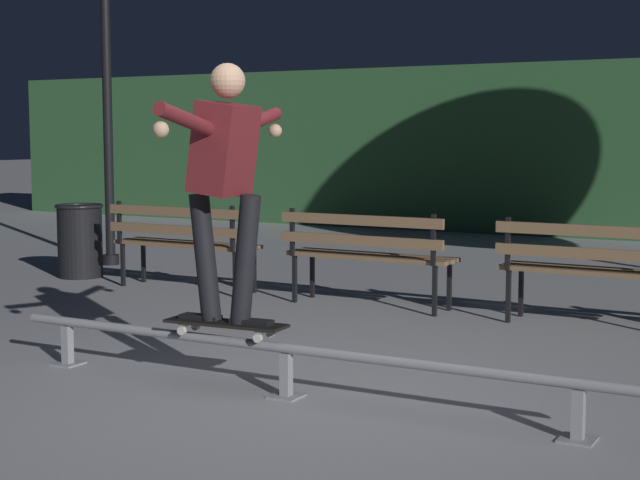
{
  "coord_description": "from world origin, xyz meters",
  "views": [
    {
      "loc": [
        2.91,
        -4.79,
        1.54
      ],
      "look_at": [
        -0.21,
        0.86,
        0.85
      ],
      "focal_mm": 54.91,
      "sensor_mm": 36.0,
      "label": 1
    }
  ],
  "objects_px": {
    "skateboard": "(226,324)",
    "park_bench_leftmost": "(181,237)",
    "lamp_post_left": "(106,55)",
    "grind_rail": "(286,355)",
    "skateboarder": "(225,170)",
    "park_bench_right_center": "(598,263)",
    "park_bench_left_center": "(366,248)",
    "trash_can": "(80,240)"
  },
  "relations": [
    {
      "from": "lamp_post_left",
      "to": "skateboarder",
      "type": "bearing_deg",
      "value": -42.52
    },
    {
      "from": "grind_rail",
      "to": "skateboarder",
      "type": "distance_m",
      "value": 1.16
    },
    {
      "from": "grind_rail",
      "to": "park_bench_left_center",
      "type": "relative_size",
      "value": 2.52
    },
    {
      "from": "skateboard",
      "to": "trash_can",
      "type": "relative_size",
      "value": 0.99
    },
    {
      "from": "grind_rail",
      "to": "park_bench_leftmost",
      "type": "bearing_deg",
      "value": 135.29
    },
    {
      "from": "lamp_post_left",
      "to": "park_bench_left_center",
      "type": "bearing_deg",
      "value": -16.43
    },
    {
      "from": "grind_rail",
      "to": "lamp_post_left",
      "type": "xyz_separation_m",
      "value": [
        -4.92,
        4.12,
        2.23
      ]
    },
    {
      "from": "skateboarder",
      "to": "park_bench_left_center",
      "type": "distance_m",
      "value": 3.09
    },
    {
      "from": "trash_can",
      "to": "lamp_post_left",
      "type": "bearing_deg",
      "value": 113.01
    },
    {
      "from": "grind_rail",
      "to": "park_bench_leftmost",
      "type": "relative_size",
      "value": 2.52
    },
    {
      "from": "lamp_post_left",
      "to": "skateboard",
      "type": "bearing_deg",
      "value": -42.54
    },
    {
      "from": "park_bench_left_center",
      "to": "trash_can",
      "type": "xyz_separation_m",
      "value": [
        -3.58,
        0.21,
        -0.12
      ]
    },
    {
      "from": "skateboard",
      "to": "park_bench_leftmost",
      "type": "xyz_separation_m",
      "value": [
        -2.55,
        2.95,
        0.14
      ]
    },
    {
      "from": "skateboard",
      "to": "park_bench_left_center",
      "type": "bearing_deg",
      "value": 99.66
    },
    {
      "from": "grind_rail",
      "to": "trash_can",
      "type": "height_order",
      "value": "trash_can"
    },
    {
      "from": "park_bench_left_center",
      "to": "skateboarder",
      "type": "bearing_deg",
      "value": -80.29
    },
    {
      "from": "park_bench_leftmost",
      "to": "park_bench_left_center",
      "type": "bearing_deg",
      "value": 0.0
    },
    {
      "from": "skateboarder",
      "to": "park_bench_right_center",
      "type": "height_order",
      "value": "skateboarder"
    },
    {
      "from": "skateboard",
      "to": "park_bench_left_center",
      "type": "distance_m",
      "value": 2.99
    },
    {
      "from": "grind_rail",
      "to": "trash_can",
      "type": "relative_size",
      "value": 5.06
    },
    {
      "from": "lamp_post_left",
      "to": "trash_can",
      "type": "bearing_deg",
      "value": -66.99
    },
    {
      "from": "park_bench_leftmost",
      "to": "lamp_post_left",
      "type": "relative_size",
      "value": 0.41
    },
    {
      "from": "skateboarder",
      "to": "lamp_post_left",
      "type": "relative_size",
      "value": 0.4
    },
    {
      "from": "park_bench_right_center",
      "to": "trash_can",
      "type": "distance_m",
      "value": 5.64
    },
    {
      "from": "skateboard",
      "to": "park_bench_leftmost",
      "type": "distance_m",
      "value": 3.9
    },
    {
      "from": "park_bench_leftmost",
      "to": "park_bench_left_center",
      "type": "distance_m",
      "value": 2.05
    },
    {
      "from": "park_bench_left_center",
      "to": "park_bench_right_center",
      "type": "relative_size",
      "value": 1.0
    },
    {
      "from": "park_bench_leftmost",
      "to": "park_bench_right_center",
      "type": "distance_m",
      "value": 4.1
    },
    {
      "from": "skateboard",
      "to": "park_bench_right_center",
      "type": "bearing_deg",
      "value": 62.31
    },
    {
      "from": "grind_rail",
      "to": "skateboarder",
      "type": "xyz_separation_m",
      "value": [
        -0.42,
        0.0,
        1.08
      ]
    },
    {
      "from": "skateboarder",
      "to": "grind_rail",
      "type": "bearing_deg",
      "value": -0.03
    },
    {
      "from": "skateboard",
      "to": "park_bench_leftmost",
      "type": "relative_size",
      "value": 0.49
    },
    {
      "from": "skateboarder",
      "to": "park_bench_left_center",
      "type": "xyz_separation_m",
      "value": [
        -0.5,
        2.95,
        -0.8
      ]
    },
    {
      "from": "grind_rail",
      "to": "skateboard",
      "type": "distance_m",
      "value": 0.45
    },
    {
      "from": "park_bench_leftmost",
      "to": "lamp_post_left",
      "type": "bearing_deg",
      "value": 148.81
    },
    {
      "from": "skateboard",
      "to": "trash_can",
      "type": "xyz_separation_m",
      "value": [
        -4.09,
        3.16,
        0.01
      ]
    },
    {
      "from": "grind_rail",
      "to": "park_bench_left_center",
      "type": "distance_m",
      "value": 3.1
    },
    {
      "from": "skateboarder",
      "to": "park_bench_right_center",
      "type": "bearing_deg",
      "value": 62.35
    },
    {
      "from": "skateboarder",
      "to": "park_bench_left_center",
      "type": "relative_size",
      "value": 0.97
    },
    {
      "from": "trash_can",
      "to": "skateboarder",
      "type": "bearing_deg",
      "value": -37.7
    },
    {
      "from": "trash_can",
      "to": "park_bench_right_center",
      "type": "bearing_deg",
      "value": -2.17
    },
    {
      "from": "park_bench_leftmost",
      "to": "trash_can",
      "type": "height_order",
      "value": "park_bench_leftmost"
    }
  ]
}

